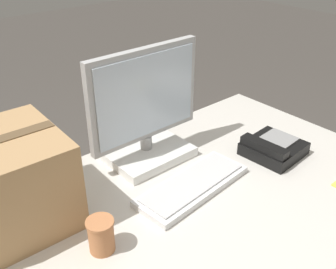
{
  "coord_description": "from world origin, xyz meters",
  "views": [
    {
      "loc": [
        -0.56,
        -0.71,
        1.53
      ],
      "look_at": [
        0.19,
        0.17,
        0.87
      ],
      "focal_mm": 42.0,
      "sensor_mm": 36.0,
      "label": 1
    }
  ],
  "objects": [
    {
      "name": "paper_cup_right",
      "position": [
        -0.19,
        -0.0,
        0.77
      ],
      "size": [
        0.08,
        0.08,
        0.1
      ],
      "color": "#BC7547",
      "rests_on": "office_desk"
    },
    {
      "name": "cardboard_box",
      "position": [
        -0.33,
        0.27,
        0.86
      ],
      "size": [
        0.34,
        0.34,
        0.28
      ],
      "rotation": [
        0.0,
        0.0,
        -0.03
      ],
      "color": "tan",
      "rests_on": "office_desk"
    },
    {
      "name": "monitor",
      "position": [
        0.19,
        0.29,
        0.89
      ],
      "size": [
        0.45,
        0.25,
        0.42
      ],
      "color": "white",
      "rests_on": "office_desk"
    },
    {
      "name": "desk_phone",
      "position": [
        0.56,
        -0.01,
        0.75
      ],
      "size": [
        0.21,
        0.2,
        0.08
      ],
      "rotation": [
        0.0,
        0.0,
        0.07
      ],
      "color": "black",
      "rests_on": "office_desk"
    },
    {
      "name": "keyboard",
      "position": [
        0.18,
        0.04,
        0.74
      ],
      "size": [
        0.43,
        0.19,
        0.03
      ],
      "rotation": [
        0.0,
        0.0,
        0.09
      ],
      "color": "silver",
      "rests_on": "office_desk"
    }
  ]
}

